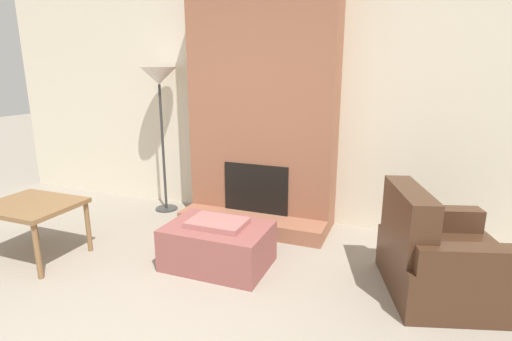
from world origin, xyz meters
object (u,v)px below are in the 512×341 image
object	(u,v)px
ottoman	(218,245)
floor_lamp_left	(159,84)
armchair	(438,261)
side_table	(32,210)

from	to	relation	value
ottoman	floor_lamp_left	bearing A→B (deg)	139.61
ottoman	armchair	size ratio (longest dim) A/B	0.78
ottoman	floor_lamp_left	xyz separation A→B (m)	(-1.23, 1.05, 1.31)
floor_lamp_left	side_table	bearing A→B (deg)	-103.81
armchair	floor_lamp_left	size ratio (longest dim) A/B	0.66
armchair	side_table	distance (m)	3.43
ottoman	armchair	xyz separation A→B (m)	(1.75, 0.22, 0.07)
armchair	side_table	size ratio (longest dim) A/B	1.45
armchair	floor_lamp_left	world-z (taller)	floor_lamp_left
ottoman	side_table	world-z (taller)	side_table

